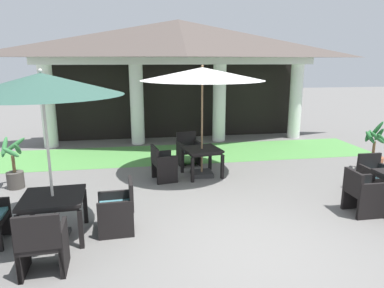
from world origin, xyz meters
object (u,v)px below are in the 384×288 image
Objects in this scene: patio_table_near_foreground at (53,201)px; patio_chair_mid_right_north at (374,176)px; patio_umbrella_mid_left at (202,75)px; patio_chair_mid_right_west at (363,193)px; patio_chair_mid_left_west at (163,164)px; patio_chair_near_foreground_east at (118,209)px; patio_chair_near_foreground_south at (42,244)px; potted_palm_right_edge at (373,158)px; patio_table_mid_left at (202,152)px; patio_chair_mid_left_north at (188,150)px; potted_palm_left_edge at (15,171)px; patio_umbrella_near_foreground at (42,85)px.

patio_table_near_foreground is 1.20× the size of patio_chair_mid_right_north.
patio_umbrella_mid_left is 3.45× the size of patio_chair_mid_right_west.
patio_chair_mid_right_north is at bearing 135.08° from patio_chair_mid_right_west.
patio_chair_mid_left_west is at bearing -19.48° from patio_chair_mid_right_north.
patio_umbrella_mid_left is 2.31m from patio_chair_mid_left_west.
patio_umbrella_mid_left is at bearing -39.29° from patio_chair_near_foreground_east.
potted_palm_right_edge reaches higher than patio_chair_near_foreground_south.
patio_chair_near_foreground_east is 5.51m from patio_chair_mid_right_north.
patio_umbrella_mid_left is (-0.00, -0.00, 1.89)m from patio_table_mid_left.
patio_chair_mid_right_west reaches higher than patio_table_mid_left.
patio_table_near_foreground is at bearing -137.74° from patio_umbrella_mid_left.
patio_chair_mid_left_north is 4.31m from potted_palm_left_edge.
patio_umbrella_near_foreground is 2.30m from patio_chair_near_foreground_east.
patio_table_mid_left is 1.18× the size of patio_chair_mid_right_north.
patio_umbrella_mid_left is 3.32× the size of patio_chair_mid_left_north.
patio_chair_near_foreground_south is at bearing 16.85° from patio_chair_mid_right_north.
patio_chair_near_foreground_south reaches higher than patio_chair_mid_right_north.
patio_umbrella_mid_left reaches higher than patio_table_mid_left.
patio_chair_near_foreground_east is (0.96, 1.06, -0.03)m from patio_chair_near_foreground_south.
patio_chair_mid_right_west is at bearing -129.49° from potted_palm_right_edge.
patio_chair_mid_left_west is 4.74m from patio_chair_mid_right_north.
patio_chair_mid_right_north is (6.44, 0.93, -2.09)m from patio_umbrella_near_foreground.
potted_palm_left_edge reaches higher than patio_chair_near_foreground_east.
potted_palm_left_edge is (-2.38, 2.49, -0.01)m from patio_chair_near_foreground_east.
patio_chair_mid_right_west is 7.34m from potted_palm_left_edge.
patio_umbrella_mid_left reaches higher than patio_chair_near_foreground_south.
patio_chair_mid_left_north is at bearing -36.94° from patio_chair_mid_right_north.
potted_palm_right_edge is (1.02, 1.43, -0.04)m from patio_chair_mid_right_north.
potted_palm_left_edge is (-7.82, 1.61, 0.00)m from patio_chair_mid_right_north.
patio_chair_near_foreground_south is 1.09× the size of patio_chair_mid_right_west.
potted_palm_right_edge is (7.46, 2.36, -0.28)m from patio_table_near_foreground.
patio_table_mid_left is (1.95, 2.64, 0.20)m from patio_chair_near_foreground_east.
potted_palm_left_edge is at bearing -110.34° from patio_chair_mid_right_west.
patio_table_mid_left is 0.75× the size of potted_palm_right_edge.
patio_chair_near_foreground_south is at bearing 134.96° from patio_chair_near_foreground_east.
patio_chair_mid_right_west is (2.55, -2.70, -2.08)m from patio_umbrella_mid_left.
patio_umbrella_mid_left is at bearing -136.64° from patio_chair_mid_right_west.
patio_umbrella_mid_left reaches higher than patio_umbrella_near_foreground.
patio_chair_mid_right_north is (0.93, 0.94, -0.03)m from patio_chair_mid_right_west.
patio_table_mid_left is 1.15× the size of patio_chair_mid_right_west.
patio_table_near_foreground reaches higher than patio_table_mid_left.
patio_chair_mid_left_north is at bearing 52.95° from patio_table_near_foreground.
potted_palm_left_edge is 8.84m from potted_palm_right_edge.
patio_chair_mid_right_north is 7.98m from potted_palm_left_edge.
patio_chair_mid_left_north is (1.77, 3.63, 0.01)m from patio_chair_near_foreground_east.
patio_umbrella_near_foreground is (0.00, 0.00, 1.84)m from patio_table_near_foreground.
potted_palm_left_edge reaches higher than patio_chair_mid_left_north.
patio_chair_mid_right_north reaches higher than patio_table_mid_left.
patio_chair_mid_left_west is 0.95× the size of patio_chair_mid_left_north.
patio_table_near_foreground is at bearing 90.00° from patio_chair_near_foreground_east.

